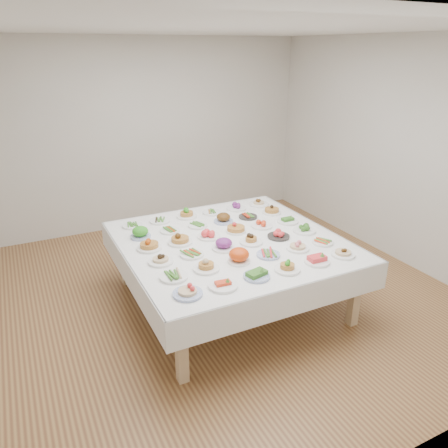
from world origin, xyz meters
name	(u,v)px	position (x,y,z in m)	size (l,w,h in m)	color
room_envelope	(221,134)	(0.00, 0.00, 1.83)	(5.02, 5.02, 2.81)	olive
display_table	(230,246)	(0.00, -0.22, 0.68)	(2.23, 2.23, 0.75)	white
dish_0	(187,289)	(-0.81, -1.04, 0.81)	(0.24, 0.24, 0.13)	#4C66B2
dish_1	(223,283)	(-0.49, -1.04, 0.79)	(0.25, 0.25, 0.10)	white
dish_2	(257,273)	(-0.15, -1.03, 0.80)	(0.23, 0.23, 0.11)	#4C66B2
dish_3	(287,265)	(0.16, -1.04, 0.80)	(0.23, 0.23, 0.12)	white
dish_4	(317,258)	(0.50, -1.04, 0.80)	(0.24, 0.24, 0.11)	white
dish_5	(343,251)	(0.82, -1.03, 0.80)	(0.23, 0.23, 0.11)	white
dish_6	(174,275)	(-0.81, -0.71, 0.78)	(0.25, 0.25, 0.06)	white
dish_7	(206,263)	(-0.49, -0.70, 0.81)	(0.24, 0.24, 0.14)	white
dish_8	(239,256)	(-0.15, -0.70, 0.81)	(0.21, 0.21, 0.13)	white
dish_9	(268,253)	(0.16, -0.71, 0.78)	(0.25, 0.23, 0.06)	#4C66B2
dish_10	(298,245)	(0.51, -0.72, 0.80)	(0.22, 0.22, 0.12)	white
dish_11	(322,242)	(0.82, -0.71, 0.77)	(0.21, 0.21, 0.05)	white
dish_12	(160,257)	(-0.82, -0.38, 0.81)	(0.23, 0.23, 0.13)	white
dish_13	(192,253)	(-0.50, -0.37, 0.78)	(0.24, 0.23, 0.06)	white
dish_14	(224,243)	(-0.15, -0.38, 0.82)	(0.24, 0.24, 0.14)	white
dish_15	(251,239)	(0.16, -0.38, 0.80)	(0.24, 0.24, 0.12)	white
dish_16	(279,234)	(0.50, -0.38, 0.79)	(0.23, 0.23, 0.10)	#2C2927
dish_17	(304,228)	(0.83, -0.38, 0.79)	(0.24, 0.24, 0.10)	white
dish_18	(149,242)	(-0.82, -0.05, 0.82)	(0.25, 0.25, 0.15)	white
dish_19	(180,237)	(-0.49, -0.05, 0.82)	(0.25, 0.25, 0.15)	white
dish_20	(209,233)	(-0.17, -0.05, 0.80)	(0.24, 0.24, 0.11)	white
dish_21	(236,227)	(0.16, -0.05, 0.81)	(0.23, 0.22, 0.13)	white
dish_22	(262,223)	(0.49, -0.04, 0.79)	(0.24, 0.24, 0.10)	white
dish_23	(288,220)	(0.83, -0.06, 0.78)	(0.24, 0.24, 0.09)	white
dish_24	(140,233)	(-0.82, 0.27, 0.80)	(0.21, 0.21, 0.12)	#4C66B2
dish_25	(170,230)	(-0.49, 0.28, 0.77)	(0.21, 0.21, 0.05)	white
dish_26	(198,225)	(-0.15, 0.28, 0.77)	(0.22, 0.22, 0.05)	white
dish_27	(223,218)	(0.16, 0.27, 0.80)	(0.22, 0.22, 0.12)	#4C66B2
dish_28	(248,216)	(0.49, 0.27, 0.77)	(0.22, 0.22, 0.05)	#2C2927
dish_29	(272,209)	(0.82, 0.27, 0.81)	(0.22, 0.22, 0.13)	white
dish_30	(132,225)	(-0.82, 0.61, 0.77)	(0.22, 0.22, 0.05)	white
dish_31	(160,220)	(-0.49, 0.61, 0.77)	(0.23, 0.23, 0.05)	white
dish_32	(187,211)	(-0.15, 0.61, 0.82)	(0.27, 0.26, 0.15)	white
dish_33	(212,212)	(0.17, 0.60, 0.77)	(0.22, 0.22, 0.05)	white
dish_34	(236,206)	(0.51, 0.60, 0.79)	(0.24, 0.24, 0.10)	white
dish_35	(259,201)	(0.83, 0.60, 0.80)	(0.25, 0.25, 0.12)	white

